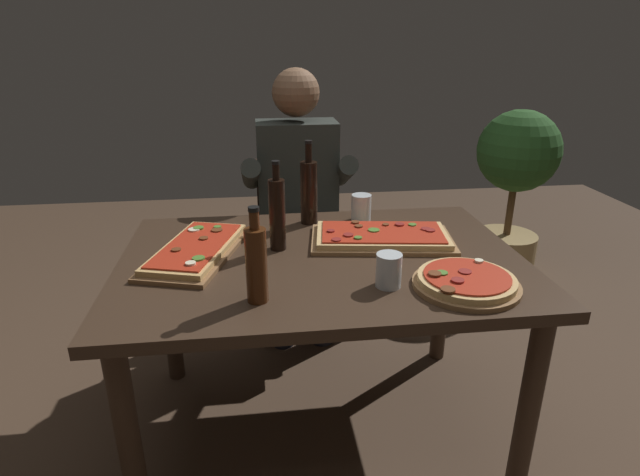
{
  "coord_description": "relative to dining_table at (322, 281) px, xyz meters",
  "views": [
    {
      "loc": [
        -0.21,
        -1.63,
        1.46
      ],
      "look_at": [
        0.0,
        0.05,
        0.79
      ],
      "focal_mm": 28.65,
      "sensor_mm": 36.0,
      "label": 1
    }
  ],
  "objects": [
    {
      "name": "ground_plane",
      "position": [
        0.0,
        0.0,
        -0.64
      ],
      "size": [
        6.4,
        6.4,
        0.0
      ],
      "primitive_type": "plane",
      "color": "#4C3828"
    },
    {
      "name": "dining_table",
      "position": [
        0.0,
        0.0,
        0.0
      ],
      "size": [
        1.4,
        0.96,
        0.74
      ],
      "color": "#3D2B1E",
      "rests_on": "ground_plane"
    },
    {
      "name": "pizza_rectangular_front",
      "position": [
        0.24,
        0.11,
        0.12
      ],
      "size": [
        0.56,
        0.36,
        0.05
      ],
      "color": "olive",
      "rests_on": "dining_table"
    },
    {
      "name": "pizza_rectangular_left",
      "position": [
        -0.44,
        0.07,
        0.12
      ],
      "size": [
        0.38,
        0.56,
        0.05
      ],
      "color": "brown",
      "rests_on": "dining_table"
    },
    {
      "name": "pizza_round_far",
      "position": [
        0.41,
        -0.29,
        0.12
      ],
      "size": [
        0.33,
        0.33,
        0.05
      ],
      "color": "olive",
      "rests_on": "dining_table"
    },
    {
      "name": "wine_bottle_dark",
      "position": [
        -0.15,
        0.09,
        0.23
      ],
      "size": [
        0.06,
        0.06,
        0.32
      ],
      "color": "black",
      "rests_on": "dining_table"
    },
    {
      "name": "oil_bottle_amber",
      "position": [
        -0.23,
        -0.29,
        0.22
      ],
      "size": [
        0.06,
        0.06,
        0.29
      ],
      "color": "#47230F",
      "rests_on": "dining_table"
    },
    {
      "name": "vinegar_bottle_green",
      "position": [
        -0.01,
        0.35,
        0.23
      ],
      "size": [
        0.07,
        0.07,
        0.34
      ],
      "color": "black",
      "rests_on": "dining_table"
    },
    {
      "name": "tumbler_near_camera",
      "position": [
        0.21,
        0.36,
        0.14
      ],
      "size": [
        0.08,
        0.08,
        0.11
      ],
      "color": "silver",
      "rests_on": "dining_table"
    },
    {
      "name": "tumbler_far_side",
      "position": [
        0.17,
        -0.25,
        0.14
      ],
      "size": [
        0.08,
        0.08,
        0.11
      ],
      "color": "silver",
      "rests_on": "dining_table"
    },
    {
      "name": "diner_chair",
      "position": [
        -0.02,
        0.86,
        -0.16
      ],
      "size": [
        0.44,
        0.44,
        0.87
      ],
      "color": "black",
      "rests_on": "ground_plane"
    },
    {
      "name": "seated_diner",
      "position": [
        -0.02,
        0.74,
        0.1
      ],
      "size": [
        0.53,
        0.41,
        1.33
      ],
      "color": "#23232D",
      "rests_on": "ground_plane"
    },
    {
      "name": "potted_plant_corner",
      "position": [
        1.36,
        1.24,
        -0.0
      ],
      "size": [
        0.49,
        0.49,
        1.06
      ],
      "color": "tan",
      "rests_on": "ground_plane"
    }
  ]
}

